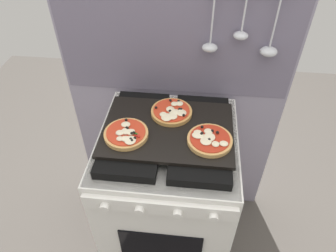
% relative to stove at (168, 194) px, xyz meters
% --- Properties ---
extents(ground_plane, '(4.00, 4.00, 0.00)m').
position_rel_stove_xyz_m(ground_plane, '(0.00, 0.00, -0.45)').
color(ground_plane, '#4C4742').
extents(kitchen_backsplash, '(1.10, 0.09, 1.55)m').
position_rel_stove_xyz_m(kitchen_backsplash, '(0.00, 0.34, 0.34)').
color(kitchen_backsplash, gray).
rests_on(kitchen_backsplash, ground_plane).
extents(stove, '(0.60, 0.64, 0.90)m').
position_rel_stove_xyz_m(stove, '(0.00, 0.00, 0.00)').
color(stove, white).
rests_on(stove, ground_plane).
extents(baking_tray, '(0.54, 0.38, 0.02)m').
position_rel_stove_xyz_m(baking_tray, '(0.00, 0.00, 0.46)').
color(baking_tray, black).
rests_on(baking_tray, stove).
extents(pizza_left, '(0.18, 0.18, 0.03)m').
position_rel_stove_xyz_m(pizza_left, '(-0.16, -0.07, 0.48)').
color(pizza_left, tan).
rests_on(pizza_left, baking_tray).
extents(pizza_right, '(0.18, 0.18, 0.03)m').
position_rel_stove_xyz_m(pizza_right, '(0.17, -0.06, 0.48)').
color(pizza_right, tan).
rests_on(pizza_right, baking_tray).
extents(pizza_center, '(0.18, 0.18, 0.03)m').
position_rel_stove_xyz_m(pizza_center, '(0.01, 0.09, 0.48)').
color(pizza_center, tan).
rests_on(pizza_center, baking_tray).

